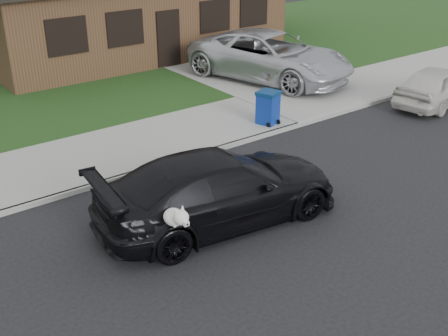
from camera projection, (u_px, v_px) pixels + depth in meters
ground at (284, 214)px, 11.81m from camera, size 120.00×120.00×0.00m
sidewalk at (161, 139)px, 15.40m from camera, size 60.00×3.00×0.12m
curb at (191, 157)px, 14.31m from camera, size 60.00×0.12×0.12m
lawn at (51, 74)px, 21.17m from camera, size 60.00×13.00×0.13m
driveway at (226, 65)px, 22.26m from camera, size 4.50×13.00×0.14m
sedan at (219, 188)px, 11.25m from camera, size 5.32×2.68×1.48m
minivan at (270, 56)px, 19.94m from camera, size 4.29×6.56×1.68m
white_compact at (437, 85)px, 17.94m from camera, size 3.92×2.09×1.27m
recycling_bin at (268, 107)px, 16.12m from camera, size 0.73×0.73×0.96m
house at (118, 1)px, 23.89m from camera, size 12.60×8.60×4.65m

